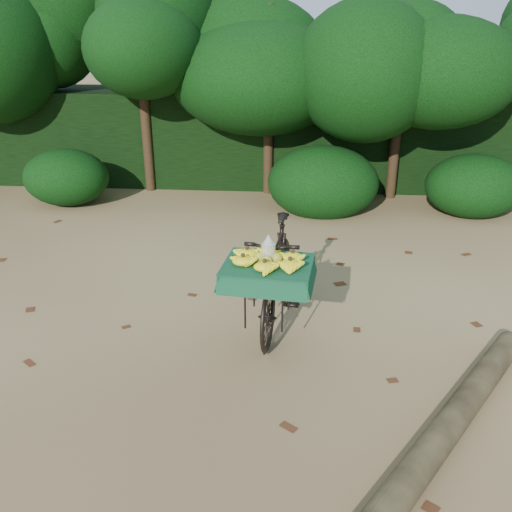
{
  "coord_description": "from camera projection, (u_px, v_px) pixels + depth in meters",
  "views": [
    {
      "loc": [
        1.1,
        -4.72,
        2.92
      ],
      "look_at": [
        0.71,
        0.03,
        0.92
      ],
      "focal_mm": 38.0,
      "sensor_mm": 36.0,
      "label": 1
    }
  ],
  "objects": [
    {
      "name": "ground",
      "position": [
        187.0,
        337.0,
        5.55
      ],
      "size": [
        80.0,
        80.0,
        0.0
      ],
      "primitive_type": "plane",
      "color": "tan",
      "rests_on": "ground"
    },
    {
      "name": "vendor_bicycle",
      "position": [
        277.0,
        274.0,
        5.6
      ],
      "size": [
        0.87,
        1.93,
        1.13
      ],
      "rotation": [
        0.0,
        0.0,
        -0.11
      ],
      "color": "black",
      "rests_on": "ground"
    },
    {
      "name": "fallen_log",
      "position": [
        447.0,
        429.0,
        4.11
      ],
      "size": [
        2.01,
        2.75,
        0.23
      ],
      "primitive_type": "cylinder",
      "rotation": [
        1.57,
        0.0,
        -0.61
      ],
      "color": "brown",
      "rests_on": "ground"
    },
    {
      "name": "hedge_backdrop",
      "position": [
        246.0,
        136.0,
        10.99
      ],
      "size": [
        26.0,
        1.8,
        1.8
      ],
      "primitive_type": "cube",
      "color": "black",
      "rests_on": "ground"
    },
    {
      "name": "tree_row",
      "position": [
        206.0,
        83.0,
        9.87
      ],
      "size": [
        14.5,
        2.0,
        4.0
      ],
      "primitive_type": null,
      "color": "black",
      "rests_on": "ground"
    },
    {
      "name": "bush_clumps",
      "position": [
        264.0,
        184.0,
        9.29
      ],
      "size": [
        8.8,
        1.7,
        0.9
      ],
      "primitive_type": null,
      "color": "black",
      "rests_on": "ground"
    },
    {
      "name": "leaf_litter",
      "position": [
        198.0,
        307.0,
        6.14
      ],
      "size": [
        7.0,
        7.3,
        0.01
      ],
      "primitive_type": null,
      "color": "#4D2814",
      "rests_on": "ground"
    }
  ]
}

